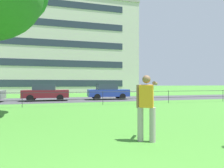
# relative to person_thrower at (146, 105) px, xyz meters

# --- Properties ---
(street_strip) EXTENTS (80.00, 6.63, 0.01)m
(street_strip) POSITION_rel_person_thrower_xyz_m (-1.81, 14.64, -0.96)
(street_strip) COLOR #424247
(street_strip) RESTS_ON ground
(park_fence) EXTENTS (37.80, 0.04, 1.00)m
(park_fence) POSITION_rel_person_thrower_xyz_m (-1.81, 9.06, -0.28)
(park_fence) COLOR #232328
(park_fence) RESTS_ON ground
(person_thrower) EXTENTS (0.78, 0.64, 1.77)m
(person_thrower) POSITION_rel_person_thrower_xyz_m (0.00, 0.00, 0.00)
(person_thrower) COLOR gray
(person_thrower) RESTS_ON ground
(car_maroon_right) EXTENTS (4.05, 1.92, 1.54)m
(car_maroon_right) POSITION_rel_person_thrower_xyz_m (-3.32, 13.93, -0.18)
(car_maroon_right) COLOR maroon
(car_maroon_right) RESTS_ON ground
(car_blue_far_left) EXTENTS (4.04, 1.89, 1.54)m
(car_blue_far_left) POSITION_rel_person_thrower_xyz_m (2.53, 14.00, -0.18)
(car_blue_far_left) COLOR #233899
(car_blue_far_left) RESTS_ON ground
(apartment_building_background) EXTENTS (39.91, 12.23, 16.57)m
(apartment_building_background) POSITION_rel_person_thrower_xyz_m (-7.93, 33.85, 7.33)
(apartment_building_background) COLOR beige
(apartment_building_background) RESTS_ON ground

